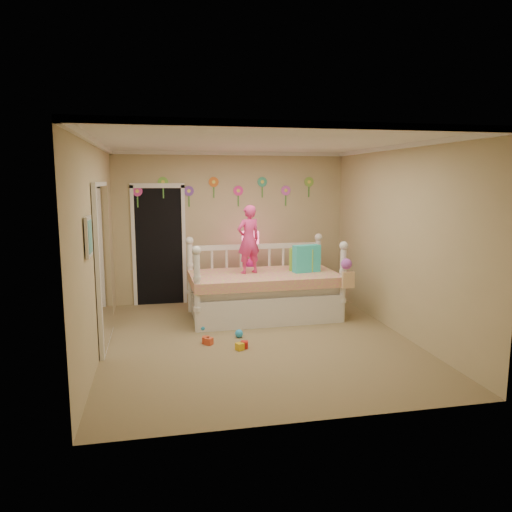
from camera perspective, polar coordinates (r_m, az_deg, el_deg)
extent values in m
cube|color=#7F684C|center=(6.60, 0.20, -9.88)|extent=(4.00, 4.50, 0.01)
cube|color=white|center=(6.26, 0.21, 13.27)|extent=(4.00, 4.50, 0.01)
cube|color=tan|center=(8.50, -2.90, 3.35)|extent=(4.00, 0.01, 2.60)
cube|color=tan|center=(6.21, -18.18, 0.83)|extent=(0.01, 4.50, 2.60)
cube|color=tan|center=(6.98, 16.50, 1.76)|extent=(0.01, 4.50, 2.60)
cube|color=#2AD4C2|center=(7.62, 5.95, -0.30)|extent=(0.45, 0.23, 0.43)
cube|color=#8AC13B|center=(7.70, 5.43, -0.45)|extent=(0.40, 0.32, 0.36)
imported|color=#F53789|center=(7.44, -0.87, 1.95)|extent=(0.45, 0.36, 1.05)
cube|color=white|center=(8.28, -0.66, -3.67)|extent=(0.40, 0.31, 0.64)
sphere|color=#DC1D8C|center=(8.20, -0.66, -0.90)|extent=(0.17, 0.17, 0.17)
cylinder|color=#DC1D8C|center=(8.18, -0.67, 0.36)|extent=(0.03, 0.03, 0.37)
cylinder|color=#F04877|center=(8.14, -0.67, 1.97)|extent=(0.29, 0.29, 0.27)
cube|color=black|center=(8.42, -11.32, 1.31)|extent=(0.90, 0.04, 2.07)
cube|color=white|center=(6.54, -17.43, -0.97)|extent=(0.07, 1.30, 2.10)
cube|color=white|center=(5.29, -19.07, 2.17)|extent=(0.05, 0.34, 0.42)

